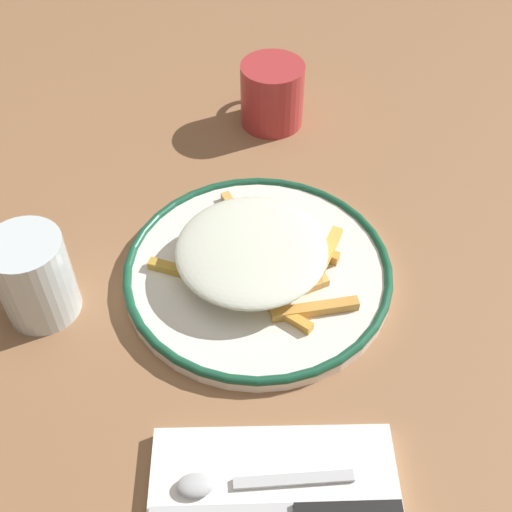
{
  "coord_description": "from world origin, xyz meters",
  "views": [
    {
      "loc": [
        -0.47,
        -0.0,
        0.56
      ],
      "look_at": [
        0.0,
        0.0,
        0.03
      ],
      "focal_mm": 45.77,
      "sensor_mm": 36.0,
      "label": 1
    }
  ],
  "objects": [
    {
      "name": "water_glass",
      "position": [
        -0.04,
        0.23,
        0.05
      ],
      "size": [
        0.08,
        0.08,
        0.1
      ],
      "primitive_type": "cylinder",
      "color": "silver",
      "rests_on": "ground_plane"
    },
    {
      "name": "plate",
      "position": [
        0.0,
        0.0,
        0.01
      ],
      "size": [
        0.3,
        0.3,
        0.02
      ],
      "color": "white",
      "rests_on": "ground_plane"
    },
    {
      "name": "coffee_mug",
      "position": [
        0.29,
        -0.02,
        0.04
      ],
      "size": [
        0.11,
        0.09,
        0.09
      ],
      "color": "#B43335",
      "rests_on": "ground_plane"
    },
    {
      "name": "fries_heap",
      "position": [
        0.0,
        0.0,
        0.04
      ],
      "size": [
        0.23,
        0.23,
        0.04
      ],
      "color": "#CD8833",
      "rests_on": "plate"
    },
    {
      "name": "spoon",
      "position": [
        -0.25,
        0.02,
        0.02
      ],
      "size": [
        0.03,
        0.15,
        0.01
      ],
      "color": "silver",
      "rests_on": "napkin"
    },
    {
      "name": "ground_plane",
      "position": [
        0.0,
        0.0,
        0.0
      ],
      "size": [
        2.6,
        2.6,
        0.0
      ],
      "primitive_type": "plane",
      "color": "#916543"
    }
  ]
}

